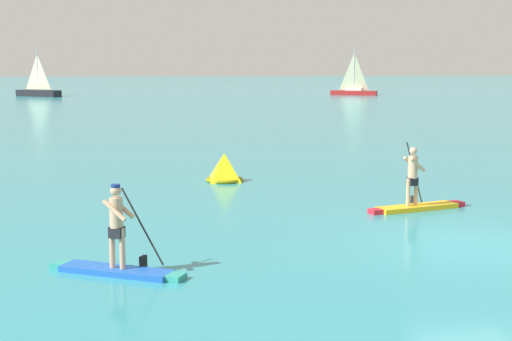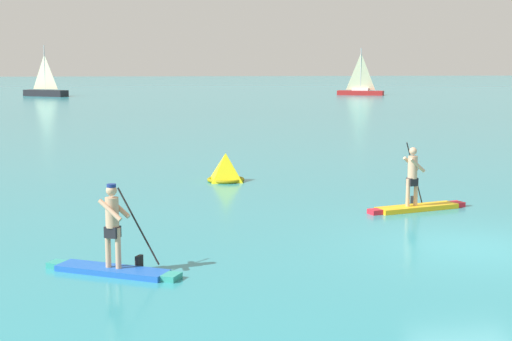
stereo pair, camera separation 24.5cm
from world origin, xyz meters
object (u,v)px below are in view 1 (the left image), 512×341
Objects in this scene: race_marker_buoy at (224,169)px; sailboat_right_horizon at (354,89)px; paddleboarder_mid_center at (416,197)px; paddleboarder_near_left at (118,253)px; sailboat_left_horizon at (38,90)px.

sailboat_right_horizon is at bearing 71.21° from race_marker_buoy.
paddleboarder_near_left is at bearing -162.97° from paddleboarder_mid_center.
sailboat_left_horizon is (-21.20, 75.11, 0.36)m from paddleboarder_mid_center.
sailboat_left_horizon reaches higher than paddleboarder_near_left.
paddleboarder_near_left reaches higher than race_marker_buoy.
paddleboarder_mid_center is at bearing 61.56° from paddleboarder_near_left.
paddleboarder_mid_center is 78.04m from sailboat_left_horizon.
paddleboarder_near_left is 83.13m from sailboat_right_horizon.
race_marker_buoy is 71.24m from sailboat_left_horizon.
race_marker_buoy is at bearing 112.92° from paddleboarder_mid_center.
sailboat_left_horizon is at bearing 103.30° from race_marker_buoy.
paddleboarder_mid_center is 2.02× the size of race_marker_buoy.
sailboat_left_horizon reaches higher than race_marker_buoy.
sailboat_left_horizon reaches higher than sailboat_right_horizon.
paddleboarder_mid_center is 7.53m from race_marker_buoy.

